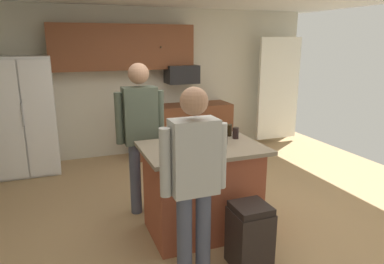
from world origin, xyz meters
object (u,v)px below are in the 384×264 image
kitchen_island (202,189)px  person_guest_right (194,175)px  microwave_over_range (182,74)px  glass_short_whisky (229,130)px  glass_stout_tall (213,131)px  trash_bin (250,236)px  refrigerator (25,116)px  person_host_foreground (141,128)px  glass_dark_ale (236,133)px  glass_pilsner (224,139)px

kitchen_island → person_guest_right: size_ratio=0.74×
microwave_over_range → glass_short_whisky: microwave_over_range is taller
glass_short_whisky → glass_stout_tall: (-0.21, -0.04, 0.01)m
kitchen_island → trash_bin: bearing=-76.3°
glass_short_whisky → trash_bin: 1.26m
glass_short_whisky → trash_bin: size_ratio=0.22×
refrigerator → person_guest_right: bearing=-66.3°
microwave_over_range → person_host_foreground: (-1.24, -2.09, -0.40)m
refrigerator → glass_dark_ale: bearing=-47.2°
microwave_over_range → glass_pilsner: size_ratio=4.62×
refrigerator → person_host_foreground: size_ratio=1.01×
kitchen_island → microwave_over_range: bearing=75.0°
glass_stout_tall → glass_dark_ale: bearing=-20.7°
refrigerator → glass_stout_tall: 3.19m
kitchen_island → person_host_foreground: size_ratio=0.70×
person_guest_right → glass_stout_tall: size_ratio=10.44×
person_host_foreground → glass_short_whisky: (0.93, -0.41, -0.01)m
person_guest_right → glass_stout_tall: person_guest_right is taller
kitchen_island → trash_bin: kitchen_island is taller
kitchen_island → glass_stout_tall: (0.22, 0.23, 0.56)m
kitchen_island → person_host_foreground: person_host_foreground is taller
glass_stout_tall → refrigerator: bearing=130.7°
glass_stout_tall → trash_bin: glass_stout_tall is taller
glass_dark_ale → microwave_over_range: bearing=83.8°
glass_short_whisky → glass_pilsner: size_ratio=1.10×
glass_dark_ale → person_guest_right: bearing=-133.8°
microwave_over_range → trash_bin: (-0.57, -3.49, -1.15)m
refrigerator → person_host_foreground: refrigerator is taller
person_host_foreground → glass_stout_tall: 0.85m
person_host_foreground → trash_bin: 1.72m
glass_stout_tall → trash_bin: 1.21m
kitchen_island → trash_bin: 0.76m
person_host_foreground → person_guest_right: (0.12, -1.41, -0.07)m
refrigerator → glass_stout_tall: (2.08, -2.42, 0.15)m
refrigerator → glass_short_whisky: (2.30, -2.38, 0.13)m
refrigerator → glass_dark_ale: size_ratio=14.54×
glass_short_whisky → trash_bin: (-0.26, -0.99, -0.74)m
kitchen_island → glass_pilsner: size_ratio=10.29×
glass_dark_ale → trash_bin: glass_dark_ale is taller
trash_bin → kitchen_island: bearing=103.7°
refrigerator → microwave_over_range: 2.66m
refrigerator → person_host_foreground: (1.36, -1.97, 0.14)m
refrigerator → trash_bin: bearing=-58.9°
glass_dark_ale → glass_short_whisky: bearing=98.9°
person_guest_right → glass_stout_tall: (0.60, 0.96, 0.08)m
person_guest_right → trash_bin: person_guest_right is taller
person_guest_right → trash_bin: (0.55, 0.01, -0.67)m
person_host_foreground → person_guest_right: size_ratio=1.06×
refrigerator → glass_stout_tall: refrigerator is taller
glass_stout_tall → microwave_over_range: bearing=78.4°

